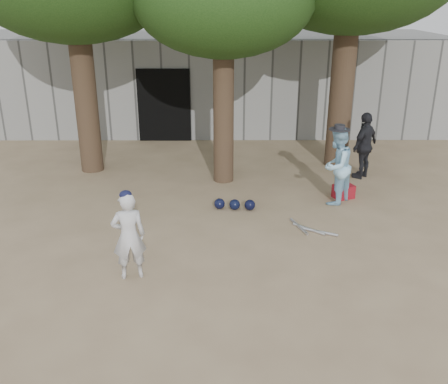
{
  "coord_description": "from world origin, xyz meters",
  "views": [
    {
      "loc": [
        0.57,
        -7.29,
        4.23
      ],
      "look_at": [
        0.6,
        1.0,
        0.95
      ],
      "focal_mm": 40.0,
      "sensor_mm": 36.0,
      "label": 1
    }
  ],
  "objects_px": {
    "boy_player": "(129,236)",
    "red_bag": "(343,191)",
    "spectator_dark": "(365,146)",
    "spectator_blue": "(336,166)"
  },
  "relations": [
    {
      "from": "spectator_blue",
      "to": "spectator_dark",
      "type": "xyz_separation_m",
      "value": [
        1.04,
        1.62,
        -0.02
      ]
    },
    {
      "from": "spectator_blue",
      "to": "red_bag",
      "type": "bearing_deg",
      "value": 173.85
    },
    {
      "from": "red_bag",
      "to": "spectator_dark",
      "type": "bearing_deg",
      "value": 60.58
    },
    {
      "from": "boy_player",
      "to": "spectator_blue",
      "type": "xyz_separation_m",
      "value": [
        3.9,
        3.08,
        0.11
      ]
    },
    {
      "from": "spectator_blue",
      "to": "red_bag",
      "type": "xyz_separation_m",
      "value": [
        0.28,
        0.27,
        -0.68
      ]
    },
    {
      "from": "boy_player",
      "to": "spectator_blue",
      "type": "relative_size",
      "value": 0.87
    },
    {
      "from": "boy_player",
      "to": "red_bag",
      "type": "relative_size",
      "value": 3.46
    },
    {
      "from": "spectator_blue",
      "to": "boy_player",
      "type": "bearing_deg",
      "value": -12.38
    },
    {
      "from": "spectator_blue",
      "to": "red_bag",
      "type": "height_order",
      "value": "spectator_blue"
    },
    {
      "from": "boy_player",
      "to": "spectator_dark",
      "type": "bearing_deg",
      "value": -150.88
    }
  ]
}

